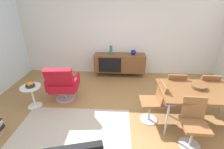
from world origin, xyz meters
TOP-DOWN VIEW (x-y plane):
  - ground_plane at (0.00, 0.00)m, footprint 8.32×8.32m
  - wall_back at (0.00, 2.60)m, footprint 6.80×0.12m
  - sideboard at (-0.02, 2.30)m, footprint 1.60×0.45m
  - vase_cobalt at (0.40, 2.30)m, footprint 0.16×0.16m
  - vase_sculptural_dark at (-0.29, 2.30)m, footprint 0.09×0.09m
  - dining_table at (1.56, 0.17)m, footprint 1.60×0.90m
  - wooden_bowl_on_table at (1.50, 0.26)m, footprint 0.26×0.26m
  - dining_chair_near_window at (0.67, 0.18)m, footprint 0.45×0.43m
  - dining_chair_back_left at (1.21, 0.73)m, footprint 0.41×0.43m
  - dining_chair_front_left at (1.21, -0.38)m, footprint 0.42×0.44m
  - dining_chair_back_right at (1.91, 0.73)m, footprint 0.42×0.44m
  - lounge_chair_red at (-1.37, 0.81)m, footprint 0.76×0.70m
  - side_table_round at (-1.99, 0.52)m, footprint 0.44×0.44m
  - fruit_bowl at (-1.99, 0.52)m, footprint 0.20×0.20m
  - area_rug at (-0.88, -0.39)m, footprint 2.20×1.70m

SIDE VIEW (x-z plane):
  - ground_plane at x=0.00m, z-range 0.00..0.00m
  - area_rug at x=-0.88m, z-range 0.00..0.01m
  - side_table_round at x=-1.99m, z-range 0.06..0.58m
  - sideboard at x=-0.02m, z-range 0.08..0.80m
  - lounge_chair_red at x=-1.37m, z-range -0.01..0.94m
  - dining_chair_near_window at x=0.67m, z-range 0.04..0.90m
  - dining_chair_back_left at x=1.21m, z-range 0.04..0.90m
  - dining_chair_front_left at x=1.21m, z-range 0.04..0.90m
  - dining_chair_back_right at x=1.91m, z-range 0.04..0.90m
  - fruit_bowl at x=-1.99m, z-range 0.51..0.62m
  - dining_table at x=1.56m, z-range 0.33..1.07m
  - wooden_bowl_on_table at x=1.50m, z-range 0.74..0.80m
  - vase_cobalt at x=0.40m, z-range 0.72..0.88m
  - vase_sculptural_dark at x=-0.29m, z-range 0.72..0.99m
  - wall_back at x=0.00m, z-range 0.00..2.80m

